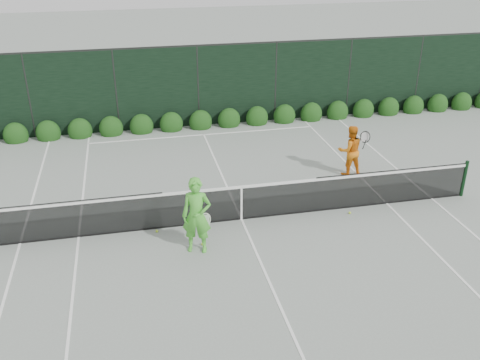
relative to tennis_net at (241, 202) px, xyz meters
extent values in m
plane|color=gray|center=(0.02, 0.00, -0.53)|extent=(80.00, 80.00, 0.00)
cylinder|color=#103217|center=(6.42, 0.00, 0.00)|extent=(0.10, 0.10, 1.07)
cube|color=black|center=(-4.18, 0.00, -0.02)|extent=(4.40, 0.01, 1.02)
cube|color=black|center=(0.02, 0.00, -0.05)|extent=(4.00, 0.01, 0.96)
cube|color=black|center=(4.22, 0.00, -0.02)|extent=(4.40, 0.01, 1.02)
cube|color=white|center=(0.02, 0.00, 0.41)|extent=(12.80, 0.03, 0.07)
cube|color=black|center=(0.02, 0.00, -0.51)|extent=(12.80, 0.02, 0.04)
cube|color=white|center=(0.02, 0.00, -0.07)|extent=(0.05, 0.03, 0.91)
imported|color=green|center=(-1.30, -1.20, 0.40)|extent=(0.78, 0.62, 1.86)
torus|color=silver|center=(-1.10, -1.10, 0.20)|extent=(0.30, 0.09, 0.30)
cylinder|color=black|center=(-1.10, -1.10, -0.04)|extent=(0.10, 0.03, 0.30)
imported|color=orange|center=(3.85, 2.06, 0.25)|extent=(0.77, 0.60, 1.57)
torus|color=black|center=(4.20, 1.86, 0.74)|extent=(0.28, 0.16, 0.30)
cylinder|color=black|center=(4.20, 1.86, 0.50)|extent=(0.10, 0.03, 0.30)
cube|color=white|center=(-5.46, 0.00, -0.53)|extent=(0.06, 23.77, 0.01)
cube|color=white|center=(5.51, 0.00, -0.53)|extent=(0.06, 23.77, 0.01)
cube|color=white|center=(-4.09, 0.00, -0.53)|extent=(0.06, 23.77, 0.01)
cube|color=white|center=(4.14, 0.00, -0.53)|extent=(0.06, 23.77, 0.01)
cube|color=white|center=(0.02, 11.88, -0.53)|extent=(11.03, 0.06, 0.01)
cube|color=white|center=(0.02, 6.40, -0.53)|extent=(8.23, 0.06, 0.01)
cube|color=white|center=(0.02, 0.00, -0.53)|extent=(0.06, 12.80, 0.01)
cube|color=black|center=(0.02, 7.50, 0.97)|extent=(32.00, 0.06, 3.00)
cube|color=#262826|center=(0.02, 7.50, 2.50)|extent=(32.00, 0.06, 0.06)
cylinder|color=#262826|center=(-5.98, 7.50, 0.97)|extent=(0.08, 0.08, 3.00)
cylinder|color=#262826|center=(-2.98, 7.50, 0.97)|extent=(0.08, 0.08, 3.00)
cylinder|color=#262826|center=(0.02, 7.50, 0.97)|extent=(0.08, 0.08, 3.00)
cylinder|color=#262826|center=(3.02, 7.50, 0.97)|extent=(0.08, 0.08, 3.00)
cylinder|color=#262826|center=(6.02, 7.50, 0.97)|extent=(0.08, 0.08, 3.00)
cylinder|color=#262826|center=(9.02, 7.50, 0.97)|extent=(0.08, 0.08, 3.00)
ellipsoid|color=#11350E|center=(-6.58, 7.15, -0.30)|extent=(0.86, 0.65, 0.94)
ellipsoid|color=#11350E|center=(-5.48, 7.15, -0.30)|extent=(0.86, 0.65, 0.94)
ellipsoid|color=#11350E|center=(-4.38, 7.15, -0.30)|extent=(0.86, 0.65, 0.94)
ellipsoid|color=#11350E|center=(-3.28, 7.15, -0.30)|extent=(0.86, 0.65, 0.94)
ellipsoid|color=#11350E|center=(-2.18, 7.15, -0.30)|extent=(0.86, 0.65, 0.94)
ellipsoid|color=#11350E|center=(-1.08, 7.15, -0.30)|extent=(0.86, 0.65, 0.94)
ellipsoid|color=#11350E|center=(0.02, 7.15, -0.30)|extent=(0.86, 0.65, 0.94)
ellipsoid|color=#11350E|center=(1.12, 7.15, -0.30)|extent=(0.86, 0.65, 0.94)
ellipsoid|color=#11350E|center=(2.22, 7.15, -0.30)|extent=(0.86, 0.65, 0.94)
ellipsoid|color=#11350E|center=(3.32, 7.15, -0.30)|extent=(0.86, 0.65, 0.94)
ellipsoid|color=#11350E|center=(4.42, 7.15, -0.30)|extent=(0.86, 0.65, 0.94)
ellipsoid|color=#11350E|center=(5.52, 7.15, -0.30)|extent=(0.86, 0.65, 0.94)
ellipsoid|color=#11350E|center=(6.62, 7.15, -0.30)|extent=(0.86, 0.65, 0.94)
ellipsoid|color=#11350E|center=(7.72, 7.15, -0.30)|extent=(0.86, 0.65, 0.94)
ellipsoid|color=#11350E|center=(8.82, 7.15, -0.30)|extent=(0.86, 0.65, 0.94)
ellipsoid|color=#11350E|center=(9.92, 7.15, -0.30)|extent=(0.86, 0.65, 0.94)
ellipsoid|color=#11350E|center=(11.02, 7.15, -0.30)|extent=(0.86, 0.65, 0.94)
sphere|color=#BEE633|center=(-2.19, -0.18, -0.50)|extent=(0.07, 0.07, 0.07)
sphere|color=#BEE633|center=(2.91, -0.33, -0.50)|extent=(0.07, 0.07, 0.07)
sphere|color=#BEE633|center=(-1.16, -1.02, -0.50)|extent=(0.07, 0.07, 0.07)
camera|label=1|loc=(-2.61, -11.87, 6.41)|focal=40.00mm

